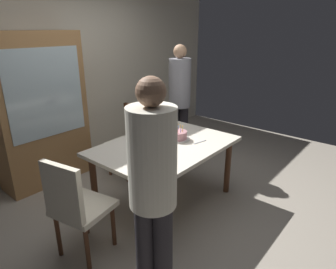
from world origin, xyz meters
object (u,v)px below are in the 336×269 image
object	(u,v)px
dining_table	(165,151)
plate_far_side	(144,141)
person_celebrant	(153,185)
plate_near_celebrant	(156,163)
person_guest	(179,96)
china_cabinet	(40,111)
chair_upholstered	(75,205)
birthday_cake	(178,136)
chair_spindle_back	(128,142)

from	to	relation	value
dining_table	plate_far_side	bearing A→B (deg)	107.52
dining_table	person_celebrant	bearing A→B (deg)	-143.13
plate_near_celebrant	dining_table	bearing A→B (deg)	29.94
person_guest	china_cabinet	bearing A→B (deg)	151.11
plate_far_side	person_celebrant	xyz separation A→B (m)	(-0.95, -1.01, 0.22)
plate_near_celebrant	chair_upholstered	bearing A→B (deg)	160.78
birthday_cake	chair_upholstered	xyz separation A→B (m)	(-1.35, 0.03, -0.24)
dining_table	plate_near_celebrant	distance (m)	0.49
china_cabinet	plate_near_celebrant	bearing A→B (deg)	-84.85
chair_upholstered	person_celebrant	bearing A→B (deg)	-80.96
dining_table	person_celebrant	xyz separation A→B (m)	(-1.02, -0.77, 0.31)
china_cabinet	person_guest	bearing A→B (deg)	-28.89
chair_spindle_back	china_cabinet	world-z (taller)	china_cabinet
plate_near_celebrant	chair_spindle_back	world-z (taller)	chair_spindle_back
chair_upholstered	dining_table	bearing A→B (deg)	-0.67
person_guest	chair_spindle_back	bearing A→B (deg)	165.84
birthday_cake	chair_upholstered	bearing A→B (deg)	178.93
chair_spindle_back	person_guest	distance (m)	1.02
chair_spindle_back	birthday_cake	bearing A→B (deg)	-91.32
person_guest	birthday_cake	bearing A→B (deg)	-143.13
chair_spindle_back	person_celebrant	xyz separation A→B (m)	(-1.25, -1.62, 0.49)
plate_near_celebrant	chair_spindle_back	size ratio (longest dim) A/B	0.23
plate_far_side	chair_upholstered	xyz separation A→B (m)	(-1.07, -0.23, -0.20)
person_guest	dining_table	bearing A→B (deg)	-149.23
dining_table	person_guest	bearing A→B (deg)	30.77
chair_spindle_back	china_cabinet	bearing A→B (deg)	139.05
plate_far_side	person_guest	bearing A→B (deg)	19.16
plate_near_celebrant	china_cabinet	size ratio (longest dim) A/B	0.12
dining_table	chair_spindle_back	world-z (taller)	chair_spindle_back
plate_far_side	chair_spindle_back	size ratio (longest dim) A/B	0.23
chair_upholstered	person_guest	xyz separation A→B (m)	(2.23, 0.63, 0.45)
person_celebrant	person_guest	world-z (taller)	person_guest
plate_near_celebrant	chair_upholstered	distance (m)	0.80
plate_near_celebrant	plate_far_side	xyz separation A→B (m)	(0.34, 0.48, 0.00)
plate_far_side	china_cabinet	world-z (taller)	china_cabinet
birthday_cake	person_celebrant	size ratio (longest dim) A/B	0.17
dining_table	birthday_cake	world-z (taller)	birthday_cake
plate_far_side	china_cabinet	size ratio (longest dim) A/B	0.12
dining_table	person_celebrant	world-z (taller)	person_celebrant
plate_near_celebrant	chair_upholstered	xyz separation A→B (m)	(-0.73, 0.25, -0.20)
plate_near_celebrant	person_guest	xyz separation A→B (m)	(1.50, 0.88, 0.25)
dining_table	person_guest	distance (m)	1.30
plate_near_celebrant	person_guest	size ratio (longest dim) A/B	0.13
plate_far_side	chair_spindle_back	distance (m)	0.74
plate_far_side	person_celebrant	distance (m)	1.40
dining_table	birthday_cake	bearing A→B (deg)	-3.27
chair_upholstered	china_cabinet	distance (m)	1.70
chair_spindle_back	dining_table	bearing A→B (deg)	-104.82
chair_spindle_back	china_cabinet	distance (m)	1.18
person_celebrant	china_cabinet	world-z (taller)	china_cabinet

